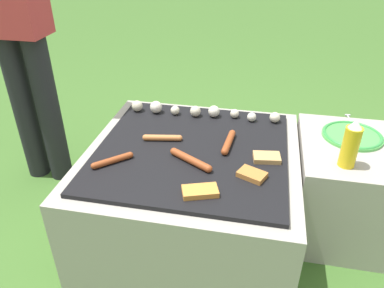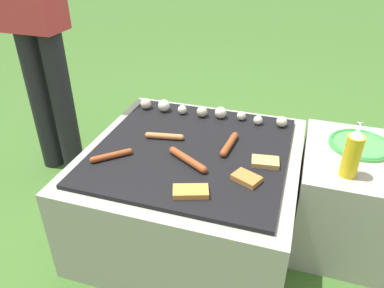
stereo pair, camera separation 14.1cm
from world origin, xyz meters
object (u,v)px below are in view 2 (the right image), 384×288
at_px(fork_utensil, 362,132).
at_px(sausage_front_center, 112,156).
at_px(plate_colorful, 360,144).
at_px(person_standing, 30,0).
at_px(condiment_bottle, 352,154).

bearing_deg(fork_utensil, sausage_front_center, -151.44).
relative_size(plate_colorful, fork_utensil, 1.29).
relative_size(sausage_front_center, plate_colorful, 0.52).
bearing_deg(plate_colorful, person_standing, 178.36).
distance_m(person_standing, condiment_bottle, 1.55).
bearing_deg(person_standing, condiment_bottle, -10.58).
bearing_deg(person_standing, plate_colorful, -1.64).
xyz_separation_m(plate_colorful, fork_utensil, (0.02, 0.13, -0.01)).
height_order(plate_colorful, condiment_bottle, condiment_bottle).
distance_m(plate_colorful, fork_utensil, 0.13).
height_order(sausage_front_center, plate_colorful, sausage_front_center).
bearing_deg(plate_colorful, condiment_bottle, -104.33).
relative_size(plate_colorful, condiment_bottle, 1.31).
bearing_deg(condiment_bottle, fork_utensil, 78.04).
xyz_separation_m(plate_colorful, condiment_bottle, (-0.06, -0.23, 0.08)).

